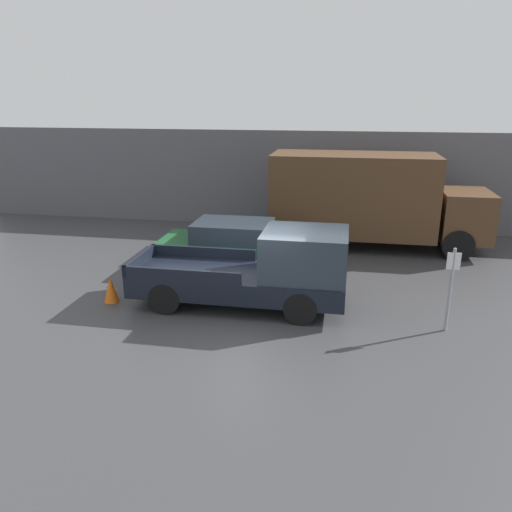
# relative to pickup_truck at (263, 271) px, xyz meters

# --- Properties ---
(ground_plane) EXTENTS (60.00, 60.00, 0.00)m
(ground_plane) POSITION_rel_pickup_truck_xyz_m (-0.23, -0.38, -0.98)
(ground_plane) COLOR #3D3D3F
(building_wall) EXTENTS (28.00, 0.15, 3.96)m
(building_wall) POSITION_rel_pickup_truck_xyz_m (-0.23, 8.64, 1.00)
(building_wall) COLOR #56565B
(building_wall) RESTS_ON ground
(pickup_truck) EXTENTS (5.52, 2.06, 2.09)m
(pickup_truck) POSITION_rel_pickup_truck_xyz_m (0.00, 0.00, 0.00)
(pickup_truck) COLOR black
(pickup_truck) RESTS_ON ground
(car) EXTENTS (4.33, 1.99, 1.59)m
(car) POSITION_rel_pickup_truck_xyz_m (-1.47, 2.60, -0.16)
(car) COLOR #1E592D
(car) RESTS_ON ground
(delivery_truck) EXTENTS (7.57, 2.48, 3.35)m
(delivery_truck) POSITION_rel_pickup_truck_xyz_m (2.77, 6.08, 0.83)
(delivery_truck) COLOR #4C331E
(delivery_truck) RESTS_ON ground
(parking_sign) EXTENTS (0.30, 0.07, 2.03)m
(parking_sign) POSITION_rel_pickup_truck_xyz_m (4.48, -0.65, 0.17)
(parking_sign) COLOR gray
(parking_sign) RESTS_ON ground
(newspaper_box) EXTENTS (0.45, 0.40, 0.99)m
(newspaper_box) POSITION_rel_pickup_truck_xyz_m (-0.93, 8.31, -0.48)
(newspaper_box) COLOR #194CB2
(newspaper_box) RESTS_ON ground
(traffic_cone) EXTENTS (0.39, 0.39, 0.70)m
(traffic_cone) POSITION_rel_pickup_truck_xyz_m (-4.05, -0.45, -0.63)
(traffic_cone) COLOR orange
(traffic_cone) RESTS_ON ground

